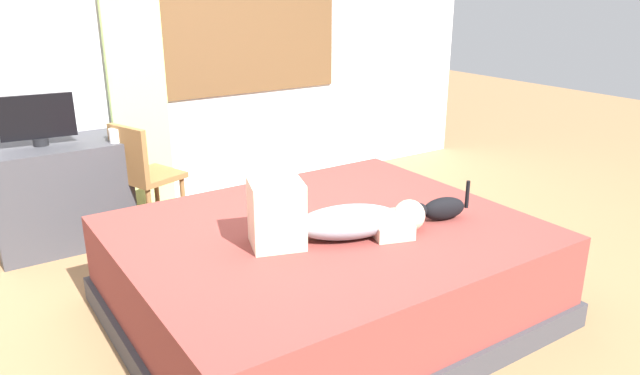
{
  "coord_description": "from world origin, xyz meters",
  "views": [
    {
      "loc": [
        -1.62,
        -2.5,
        1.79
      ],
      "look_at": [
        0.16,
        0.17,
        0.68
      ],
      "focal_mm": 33.2,
      "sensor_mm": 36.0,
      "label": 1
    }
  ],
  "objects": [
    {
      "name": "bed",
      "position": [
        0.06,
        -0.03,
        0.26
      ],
      "size": [
        2.21,
        1.84,
        0.53
      ],
      "color": "#38383D",
      "rests_on": "ground"
    },
    {
      "name": "ground_plane",
      "position": [
        0.0,
        0.0,
        0.0
      ],
      "size": [
        16.0,
        16.0,
        0.0
      ],
      "primitive_type": "plane",
      "color": "olive"
    },
    {
      "name": "cat",
      "position": [
        0.66,
        -0.31,
        0.6
      ],
      "size": [
        0.35,
        0.16,
        0.21
      ],
      "color": "black",
      "rests_on": "bed"
    },
    {
      "name": "person_lying",
      "position": [
        -0.0,
        -0.18,
        0.64
      ],
      "size": [
        0.93,
        0.51,
        0.34
      ],
      "color": "#8C939E",
      "rests_on": "bed"
    },
    {
      "name": "cup",
      "position": [
        -0.58,
        1.62,
        0.79
      ],
      "size": [
        0.08,
        0.08,
        0.1
      ],
      "primitive_type": "cylinder",
      "color": "white",
      "rests_on": "desk"
    },
    {
      "name": "desk",
      "position": [
        -0.95,
        1.82,
        0.37
      ],
      "size": [
        0.9,
        0.56,
        0.74
      ],
      "color": "#38383D",
      "rests_on": "ground"
    },
    {
      "name": "chair_by_desk",
      "position": [
        -0.43,
        1.57,
        0.51
      ],
      "size": [
        0.49,
        0.49,
        0.86
      ],
      "color": "brown",
      "rests_on": "ground"
    },
    {
      "name": "curtain_left",
      "position": [
        -0.25,
        2.1,
        1.3
      ],
      "size": [
        0.44,
        0.06,
        2.6
      ],
      "primitive_type": "cube",
      "color": "#ADCC75",
      "rests_on": "ground"
    },
    {
      "name": "tv_monitor",
      "position": [
        -1.03,
        1.82,
        0.92
      ],
      "size": [
        0.48,
        0.1,
        0.35
      ],
      "color": "black",
      "rests_on": "desk"
    },
    {
      "name": "back_wall_with_window",
      "position": [
        0.03,
        2.22,
        1.45
      ],
      "size": [
        6.4,
        0.14,
        2.9
      ],
      "color": "silver",
      "rests_on": "ground"
    }
  ]
}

